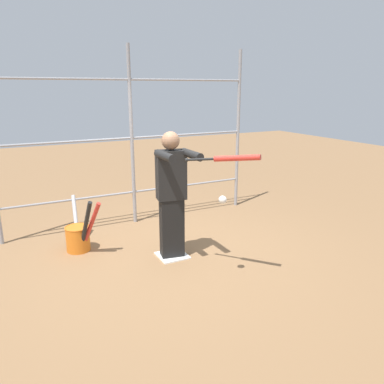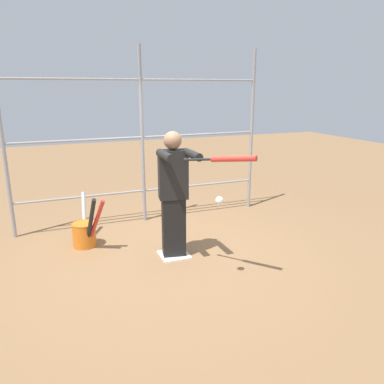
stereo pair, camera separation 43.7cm
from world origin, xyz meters
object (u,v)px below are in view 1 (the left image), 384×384
(softball_in_flight, at_px, (223,200))
(batter, at_px, (172,192))
(baseball_bat_swinging, at_px, (230,158))
(bat_bucket, at_px, (79,236))

(softball_in_flight, bearing_deg, batter, -72.94)
(batter, bearing_deg, baseball_bat_swinging, 110.54)
(baseball_bat_swinging, xyz_separation_m, bat_bucket, (1.46, -1.72, -1.31))
(batter, xyz_separation_m, softball_in_flight, (-0.27, 0.87, 0.08))
(softball_in_flight, xyz_separation_m, bat_bucket, (1.39, -1.69, -0.81))
(baseball_bat_swinging, height_order, bat_bucket, baseball_bat_swinging)
(softball_in_flight, relative_size, bat_bucket, 0.09)
(baseball_bat_swinging, bearing_deg, softball_in_flight, -24.78)
(bat_bucket, bearing_deg, baseball_bat_swinging, 130.28)
(batter, bearing_deg, softball_in_flight, 107.06)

